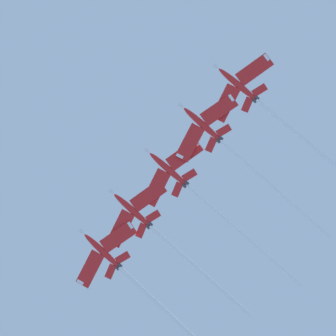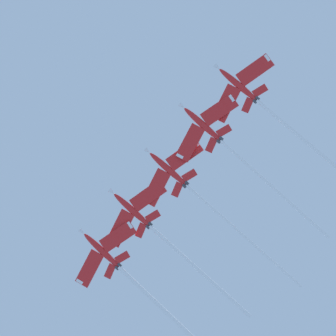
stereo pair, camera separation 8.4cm
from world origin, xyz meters
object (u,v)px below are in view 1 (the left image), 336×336
jet_far_left (268,109)px  jet_far_right (126,274)px  jet_centre (189,187)px  jet_inner_right (158,233)px  jet_inner_left (223,143)px

jet_far_left → jet_far_right: bearing=-113.0°
jet_centre → jet_far_right: jet_centre is taller
jet_far_right → jet_centre: bearing=62.2°
jet_far_left → jet_inner_right: jet_inner_right is taller
jet_inner_left → jet_inner_right: bearing=-117.5°
jet_centre → jet_inner_left: bearing=64.1°
jet_inner_left → jet_inner_right: jet_inner_right is taller
jet_inner_right → jet_inner_left: bearing=62.5°
jet_far_left → jet_inner_left: (-2.47, -13.08, 0.20)m
jet_far_left → jet_inner_right: (-15.00, -37.12, 0.40)m
jet_inner_left → jet_centre: (-5.96, -12.25, 0.77)m
jet_centre → jet_far_left: bearing=71.6°
jet_far_left → jet_far_right: size_ratio=1.12×
jet_far_right → jet_inner_right: bearing=63.6°
jet_far_left → jet_far_right: (-20.58, -48.37, -0.46)m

